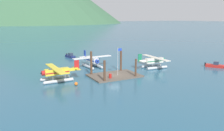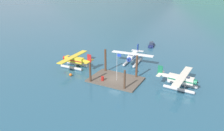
% 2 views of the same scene
% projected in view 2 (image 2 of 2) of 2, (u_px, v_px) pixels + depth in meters
% --- Properties ---
extents(ground_plane, '(1200.00, 1200.00, 0.00)m').
position_uv_depth(ground_plane, '(116.00, 80.00, 46.37)').
color(ground_plane, '#285670').
extents(dock_platform, '(10.56, 7.17, 0.30)m').
position_uv_depth(dock_platform, '(116.00, 80.00, 46.32)').
color(dock_platform, brown).
rests_on(dock_platform, ground).
extents(piling_near_left, '(0.45, 0.45, 4.37)m').
position_uv_depth(piling_near_left, '(90.00, 73.00, 44.54)').
color(piling_near_left, '#4C3323').
rests_on(piling_near_left, ground).
extents(piling_near_right, '(0.38, 0.38, 4.00)m').
position_uv_depth(piling_near_right, '(125.00, 80.00, 41.67)').
color(piling_near_right, '#4C3323').
rests_on(piling_near_right, ground).
extents(piling_far_left, '(0.48, 0.48, 5.28)m').
position_uv_depth(piling_far_left, '(105.00, 61.00, 49.68)').
color(piling_far_left, '#4C3323').
rests_on(piling_far_left, ground).
extents(piling_far_right, '(0.46, 0.46, 5.01)m').
position_uv_depth(piling_far_right, '(137.00, 67.00, 46.56)').
color(piling_far_right, '#4C3323').
rests_on(piling_far_right, ground).
extents(flagpole, '(0.95, 0.10, 5.92)m').
position_uv_depth(flagpole, '(117.00, 64.00, 44.23)').
color(flagpole, silver).
rests_on(flagpole, dock_platform).
extents(fuel_drum, '(0.62, 0.62, 0.88)m').
position_uv_depth(fuel_drum, '(103.00, 78.00, 45.40)').
color(fuel_drum, '#AD1E19').
rests_on(fuel_drum, dock_platform).
extents(mooring_buoy, '(0.64, 0.64, 0.64)m').
position_uv_depth(mooring_buoy, '(71.00, 75.00, 48.20)').
color(mooring_buoy, orange).
rests_on(mooring_buoy, ground).
extents(seaplane_yellow_port_fwd, '(7.98, 10.44, 3.84)m').
position_uv_depth(seaplane_yellow_port_fwd, '(74.00, 61.00, 52.55)').
color(seaplane_yellow_port_fwd, '#B7BABF').
rests_on(seaplane_yellow_port_fwd, ground).
extents(seaplane_cream_stbd_fwd, '(7.98, 10.46, 3.84)m').
position_uv_depth(seaplane_cream_stbd_fwd, '(181.00, 81.00, 42.46)').
color(seaplane_cream_stbd_fwd, '#B7BABF').
rests_on(seaplane_cream_stbd_fwd, ground).
extents(seaplane_white_bow_centre, '(10.48, 7.97, 3.84)m').
position_uv_depth(seaplane_white_bow_centre, '(133.00, 57.00, 54.89)').
color(seaplane_white_bow_centre, '#B7BABF').
rests_on(seaplane_white_bow_centre, ground).
extents(boat_navy_open_north, '(2.27, 4.84, 1.50)m').
position_uv_depth(boat_navy_open_north, '(151.00, 45.00, 68.97)').
color(boat_navy_open_north, navy).
rests_on(boat_navy_open_north, ground).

